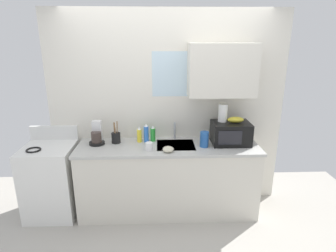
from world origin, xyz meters
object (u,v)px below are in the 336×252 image
object	(u,v)px
dish_soap_bottle_blue	(146,133)
mug_white	(149,146)
dish_soap_bottle_yellow	(139,135)
coffee_maker	(97,135)
microwave	(231,133)
dish_soap_bottle_green	(153,134)
cereal_canister	(204,139)
small_bowl	(168,149)
stove_range	(52,180)
banana_bunch	(236,120)
utensil_crock	(116,137)
paper_towel_roll	(223,113)

from	to	relation	value
dish_soap_bottle_blue	mug_white	size ratio (longest dim) A/B	2.49
dish_soap_bottle_yellow	mug_white	world-z (taller)	dish_soap_bottle_yellow
coffee_maker	dish_soap_bottle_yellow	size ratio (longest dim) A/B	1.41
microwave	dish_soap_bottle_green	bearing A→B (deg)	172.79
cereal_canister	small_bowl	size ratio (longest dim) A/B	1.44
stove_range	dish_soap_bottle_yellow	bearing A→B (deg)	7.20
microwave	dish_soap_bottle_green	xyz separation A→B (m)	(-0.96, 0.12, -0.04)
dish_soap_bottle_yellow	microwave	bearing A→B (deg)	-4.76
dish_soap_bottle_green	dish_soap_bottle_yellow	size ratio (longest dim) A/B	1.03
banana_bunch	dish_soap_bottle_yellow	xyz separation A→B (m)	(-1.18, 0.09, -0.21)
utensil_crock	cereal_canister	bearing A→B (deg)	-8.95
coffee_maker	stove_range	bearing A→B (deg)	-169.76
mug_white	dish_soap_bottle_yellow	bearing A→B (deg)	114.52
dish_soap_bottle_blue	mug_white	distance (m)	0.29
dish_soap_bottle_yellow	mug_white	xyz separation A→B (m)	(0.13, -0.28, -0.04)
dish_soap_bottle_blue	dish_soap_bottle_yellow	bearing A→B (deg)	-179.71
dish_soap_bottle_yellow	small_bowl	xyz separation A→B (m)	(0.35, -0.34, -0.06)
dish_soap_bottle_green	dish_soap_bottle_yellow	bearing A→B (deg)	-170.82
dish_soap_bottle_green	utensil_crock	world-z (taller)	utensil_crock
microwave	utensil_crock	world-z (taller)	utensil_crock
stove_range	coffee_maker	xyz separation A→B (m)	(0.58, 0.10, 0.55)
dish_soap_bottle_blue	mug_white	world-z (taller)	dish_soap_bottle_blue
microwave	dish_soap_bottle_yellow	bearing A→B (deg)	175.24
mug_white	utensil_crock	size ratio (longest dim) A/B	0.34
dish_soap_bottle_blue	cereal_canister	distance (m)	0.73
dish_soap_bottle_blue	utensil_crock	xyz separation A→B (m)	(-0.38, -0.02, -0.04)
paper_towel_roll	dish_soap_bottle_green	xyz separation A→B (m)	(-0.86, 0.07, -0.28)
dish_soap_bottle_blue	cereal_canister	xyz separation A→B (m)	(0.70, -0.19, -0.02)
banana_bunch	utensil_crock	distance (m)	1.49
dish_soap_bottle_blue	small_bowl	size ratio (longest dim) A/B	1.82
banana_bunch	dish_soap_bottle_yellow	size ratio (longest dim) A/B	1.01
banana_bunch	utensil_crock	size ratio (longest dim) A/B	0.72
small_bowl	cereal_canister	bearing A→B (deg)	18.87
dish_soap_bottle_yellow	mug_white	distance (m)	0.31
coffee_maker	utensil_crock	bearing A→B (deg)	2.86
dish_soap_bottle_blue	paper_towel_roll	bearing A→B (deg)	-2.60
cereal_canister	paper_towel_roll	bearing A→B (deg)	32.01
mug_white	utensil_crock	distance (m)	0.49
paper_towel_roll	dish_soap_bottle_blue	world-z (taller)	paper_towel_roll
mug_white	utensil_crock	xyz separation A→B (m)	(-0.42, 0.26, 0.02)
banana_bunch	dish_soap_bottle_blue	distance (m)	1.11
coffee_maker	mug_white	xyz separation A→B (m)	(0.65, -0.25, -0.06)
paper_towel_roll	dish_soap_bottle_blue	xyz separation A→B (m)	(-0.94, 0.04, -0.27)
paper_towel_roll	utensil_crock	world-z (taller)	paper_towel_roll
utensil_crock	dish_soap_bottle_yellow	bearing A→B (deg)	4.45
stove_range	coffee_maker	size ratio (longest dim) A/B	3.86
banana_bunch	coffee_maker	world-z (taller)	banana_bunch
cereal_canister	small_bowl	xyz separation A→B (m)	(-0.44, -0.15, -0.06)
banana_bunch	dish_soap_bottle_yellow	world-z (taller)	banana_bunch
small_bowl	dish_soap_bottle_blue	bearing A→B (deg)	127.51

